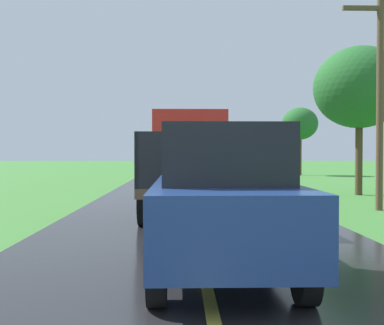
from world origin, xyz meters
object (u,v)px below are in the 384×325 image
banana_truck_far (190,156)px  roadside_tree_mid_right (300,124)px  utility_pole_roadside (380,92)px  banana_truck_near (190,160)px  roadside_tree_near_left (359,88)px  following_car (221,199)px

banana_truck_far → roadside_tree_mid_right: size_ratio=1.14×
banana_truck_far → utility_pole_roadside: (5.22, -14.69, 1.97)m
banana_truck_near → roadside_tree_mid_right: size_ratio=1.14×
roadside_tree_mid_right → banana_truck_near: bearing=-111.5°
banana_truck_far → roadside_tree_near_left: (6.53, -9.76, 2.79)m
banana_truck_near → banana_truck_far: same height
banana_truck_far → following_car: banana_truck_far is taller
utility_pole_roadside → roadside_tree_near_left: bearing=75.1°
banana_truck_near → banana_truck_far: (0.31, 15.42, -0.01)m
banana_truck_far → following_car: (-0.05, -22.05, -0.40)m
roadside_tree_near_left → roadside_tree_mid_right: (1.91, 16.54, -0.39)m
banana_truck_near → following_car: banana_truck_near is taller
utility_pole_roadside → following_car: 9.36m
utility_pole_roadside → roadside_tree_mid_right: 21.71m
banana_truck_near → utility_pole_roadside: 5.91m
banana_truck_far → following_car: bearing=-90.1°
banana_truck_far → utility_pole_roadside: bearing=-70.4°
roadside_tree_mid_right → following_car: (-8.50, -28.83, -2.80)m
banana_truck_far → roadside_tree_near_left: bearing=-56.2°
utility_pole_roadside → roadside_tree_near_left: (1.31, 4.93, 0.83)m
banana_truck_far → following_car: 22.06m
banana_truck_near → roadside_tree_mid_right: (8.75, 22.20, 2.40)m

